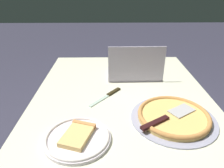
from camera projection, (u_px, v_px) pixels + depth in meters
name	position (u px, v px, depth m)	size (l,w,h in m)	color
dining_table	(121.00, 100.00, 1.23)	(1.17, 0.97, 0.72)	beige
laptop	(134.00, 71.00, 1.35)	(0.23, 0.34, 0.23)	#B6ACC4
pizza_plate	(77.00, 137.00, 0.84)	(0.27, 0.27, 0.04)	white
pizza_tray	(173.00, 116.00, 0.96)	(0.39, 0.39, 0.04)	#9999AF
table_knife	(108.00, 95.00, 1.16)	(0.20, 0.17, 0.01)	#B1C8B6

